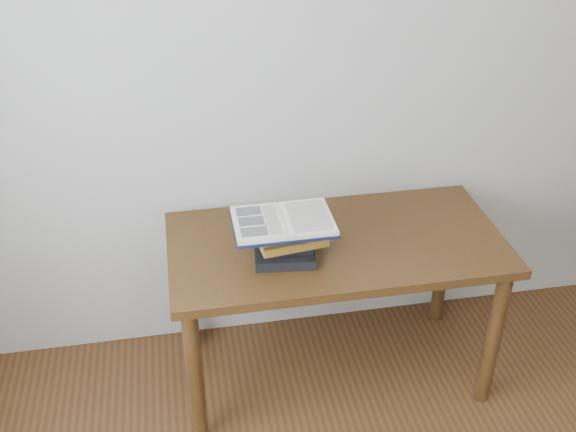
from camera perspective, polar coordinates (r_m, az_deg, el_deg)
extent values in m
cube|color=#A7A69E|center=(2.66, 3.93, 13.54)|extent=(3.50, 0.04, 2.60)
cube|color=#482B12|center=(2.60, 4.11, -2.39)|extent=(1.29, 0.64, 0.04)
cylinder|color=#482B12|center=(2.56, -7.87, -13.39)|extent=(0.06, 0.06, 0.65)
cylinder|color=#482B12|center=(2.81, 16.97, -9.88)|extent=(0.06, 0.06, 0.65)
cylinder|color=#482B12|center=(2.96, -8.52, -6.23)|extent=(0.06, 0.06, 0.65)
cylinder|color=#482B12|center=(3.17, 13.02, -3.79)|extent=(0.06, 0.06, 0.65)
cube|color=black|center=(2.48, -0.30, -3.26)|extent=(0.23, 0.19, 0.04)
cube|color=black|center=(2.48, -0.17, -2.30)|extent=(0.19, 0.15, 0.03)
cube|color=#9E6F24|center=(2.46, 0.14, -1.64)|extent=(0.27, 0.21, 0.03)
cube|color=#957F4D|center=(2.45, -0.23, -1.05)|extent=(0.24, 0.18, 0.03)
cube|color=navy|center=(2.43, -0.41, -0.62)|extent=(0.21, 0.18, 0.02)
cube|color=black|center=(2.39, -0.42, -0.65)|extent=(0.36, 0.25, 0.01)
cube|color=beige|center=(2.37, -2.56, -0.60)|extent=(0.17, 0.24, 0.02)
cube|color=beige|center=(2.40, 1.69, -0.18)|extent=(0.17, 0.24, 0.02)
cylinder|color=beige|center=(2.39, -0.42, -0.42)|extent=(0.01, 0.24, 0.01)
cube|color=black|center=(2.43, -3.37, 0.42)|extent=(0.09, 0.06, 0.00)
cube|color=black|center=(2.37, -3.15, -0.43)|extent=(0.09, 0.06, 0.00)
cube|color=black|center=(2.31, -2.91, -1.32)|extent=(0.09, 0.06, 0.00)
cube|color=beige|center=(2.37, -1.33, -0.29)|extent=(0.05, 0.19, 0.00)
cube|color=beige|center=(2.40, 1.77, 0.02)|extent=(0.14, 0.20, 0.00)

